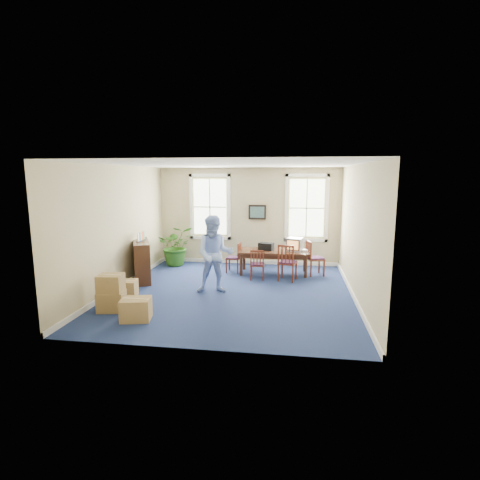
# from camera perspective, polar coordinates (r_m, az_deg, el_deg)

# --- Properties ---
(floor) EXTENTS (6.50, 6.50, 0.00)m
(floor) POSITION_cam_1_polar(r_m,az_deg,el_deg) (9.63, -1.11, -7.94)
(floor) COLOR navy
(floor) RESTS_ON ground
(ceiling) EXTENTS (6.50, 6.50, 0.00)m
(ceiling) POSITION_cam_1_polar(r_m,az_deg,el_deg) (9.18, -1.18, 11.46)
(ceiling) COLOR white
(ceiling) RESTS_ON ground
(wall_back) EXTENTS (6.50, 0.00, 6.50)m
(wall_back) POSITION_cam_1_polar(r_m,az_deg,el_deg) (12.47, 1.30, 3.62)
(wall_back) COLOR tan
(wall_back) RESTS_ON ground
(wall_front) EXTENTS (6.50, 0.00, 6.50)m
(wall_front) POSITION_cam_1_polar(r_m,az_deg,el_deg) (6.14, -6.10, -2.73)
(wall_front) COLOR tan
(wall_front) RESTS_ON ground
(wall_left) EXTENTS (0.00, 6.50, 6.50)m
(wall_left) POSITION_cam_1_polar(r_m,az_deg,el_deg) (10.20, -18.03, 1.80)
(wall_left) COLOR tan
(wall_left) RESTS_ON ground
(wall_right) EXTENTS (0.00, 6.50, 6.50)m
(wall_right) POSITION_cam_1_polar(r_m,az_deg,el_deg) (9.27, 17.47, 1.08)
(wall_right) COLOR tan
(wall_right) RESTS_ON ground
(baseboard_back) EXTENTS (6.00, 0.04, 0.12)m
(baseboard_back) POSITION_cam_1_polar(r_m,az_deg,el_deg) (12.69, 1.25, -3.32)
(baseboard_back) COLOR white
(baseboard_back) RESTS_ON ground
(baseboard_left) EXTENTS (0.04, 6.50, 0.12)m
(baseboard_left) POSITION_cam_1_polar(r_m,az_deg,el_deg) (10.49, -17.44, -6.56)
(baseboard_left) COLOR white
(baseboard_left) RESTS_ON ground
(baseboard_right) EXTENTS (0.04, 6.50, 0.12)m
(baseboard_right) POSITION_cam_1_polar(r_m,az_deg,el_deg) (9.61, 16.83, -8.03)
(baseboard_right) COLOR white
(baseboard_right) RESTS_ON ground
(window_left) EXTENTS (1.40, 0.12, 2.20)m
(window_left) POSITION_cam_1_polar(r_m,az_deg,el_deg) (12.64, -4.59, 5.04)
(window_left) COLOR white
(window_left) RESTS_ON ground
(window_right) EXTENTS (1.40, 0.12, 2.20)m
(window_right) POSITION_cam_1_polar(r_m,az_deg,el_deg) (12.33, 10.12, 4.81)
(window_right) COLOR white
(window_right) RESTS_ON ground
(wall_picture) EXTENTS (0.58, 0.06, 0.48)m
(wall_picture) POSITION_cam_1_polar(r_m,az_deg,el_deg) (12.37, 2.65, 4.27)
(wall_picture) COLOR black
(wall_picture) RESTS_ON ground
(conference_table) EXTENTS (2.10, 0.98, 0.71)m
(conference_table) POSITION_cam_1_polar(r_m,az_deg,el_deg) (11.37, 5.15, -3.36)
(conference_table) COLOR #402314
(conference_table) RESTS_ON ground
(crt_tv) EXTENTS (0.54, 0.57, 0.39)m
(crt_tv) POSITION_cam_1_polar(r_m,az_deg,el_deg) (11.29, 8.33, -0.65)
(crt_tv) COLOR #B7B7BC
(crt_tv) RESTS_ON conference_table
(game_console) EXTENTS (0.22, 0.25, 0.06)m
(game_console) POSITION_cam_1_polar(r_m,az_deg,el_deg) (11.28, 9.76, -1.57)
(game_console) COLOR white
(game_console) RESTS_ON conference_table
(equipment_bag) EXTENTS (0.49, 0.39, 0.22)m
(equipment_bag) POSITION_cam_1_polar(r_m,az_deg,el_deg) (11.34, 4.01, -0.99)
(equipment_bag) COLOR black
(equipment_bag) RESTS_ON conference_table
(chair_near_left) EXTENTS (0.42, 0.42, 0.88)m
(chair_near_left) POSITION_cam_1_polar(r_m,az_deg,el_deg) (10.69, 2.66, -3.70)
(chair_near_left) COLOR maroon
(chair_near_left) RESTS_ON ground
(chair_near_right) EXTENTS (0.57, 0.57, 1.06)m
(chair_near_right) POSITION_cam_1_polar(r_m,az_deg,el_deg) (10.63, 7.26, -3.37)
(chair_near_right) COLOR maroon
(chair_near_right) RESTS_ON ground
(chair_end_left) EXTENTS (0.44, 0.44, 0.91)m
(chair_end_left) POSITION_cam_1_polar(r_m,az_deg,el_deg) (11.48, -1.00, -2.69)
(chair_end_left) COLOR maroon
(chair_end_left) RESTS_ON ground
(chair_end_right) EXTENTS (0.58, 0.58, 1.04)m
(chair_end_right) POSITION_cam_1_polar(r_m,az_deg,el_deg) (11.34, 11.41, -2.70)
(chair_end_right) COLOR maroon
(chair_end_right) RESTS_ON ground
(man) EXTENTS (1.07, 0.89, 1.96)m
(man) POSITION_cam_1_polar(r_m,az_deg,el_deg) (9.41, -3.86, -2.20)
(man) COLOR #99B7FB
(man) RESTS_ON ground
(credenza) EXTENTS (0.99, 1.50, 1.15)m
(credenza) POSITION_cam_1_polar(r_m,az_deg,el_deg) (10.97, -14.78, -2.97)
(credenza) COLOR #402314
(credenza) RESTS_ON ground
(brochure_rack) EXTENTS (0.34, 0.59, 0.27)m
(brochure_rack) POSITION_cam_1_polar(r_m,az_deg,el_deg) (10.83, -14.84, 0.67)
(brochure_rack) COLOR #99999E
(brochure_rack) RESTS_ON credenza
(potted_plant) EXTENTS (1.48, 1.40, 1.31)m
(potted_plant) POSITION_cam_1_polar(r_m,az_deg,el_deg) (12.53, -9.69, -0.86)
(potted_plant) COLOR #255715
(potted_plant) RESTS_ON ground
(cardboard_boxes) EXTENTS (1.71, 1.71, 0.86)m
(cardboard_boxes) POSITION_cam_1_polar(r_m,az_deg,el_deg) (8.70, -17.46, -7.39)
(cardboard_boxes) COLOR #A57F4A
(cardboard_boxes) RESTS_ON ground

